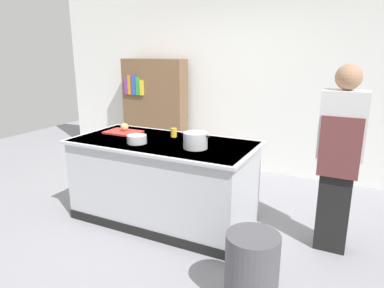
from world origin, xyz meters
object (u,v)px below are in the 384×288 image
(juice_cup, at_px, (174,133))
(bookshelf, at_px, (155,111))
(mixing_bowl, at_px, (137,139))
(trash_bin, at_px, (252,271))
(person_chef, at_px, (339,156))
(onion, at_px, (125,127))
(stock_pot, at_px, (195,140))

(juice_cup, bearing_deg, bookshelf, 128.51)
(mixing_bowl, distance_m, bookshelf, 2.25)
(mixing_bowl, height_order, bookshelf, bookshelf)
(juice_cup, height_order, trash_bin, juice_cup)
(person_chef, bearing_deg, bookshelf, 48.51)
(trash_bin, bearing_deg, onion, 151.01)
(onion, bearing_deg, trash_bin, -28.99)
(onion, distance_m, juice_cup, 0.63)
(mixing_bowl, xyz_separation_m, trash_bin, (1.47, -0.71, -0.65))
(onion, distance_m, person_chef, 2.33)
(stock_pot, relative_size, mixing_bowl, 1.50)
(juice_cup, bearing_deg, person_chef, -0.30)
(stock_pot, bearing_deg, juice_cup, 143.78)
(stock_pot, height_order, person_chef, person_chef)
(mixing_bowl, distance_m, trash_bin, 1.76)
(onion, bearing_deg, juice_cup, 5.98)
(onion, height_order, bookshelf, bookshelf)
(onion, xyz_separation_m, person_chef, (2.33, 0.06, -0.05))
(trash_bin, bearing_deg, person_chef, 68.10)
(trash_bin, bearing_deg, bookshelf, 133.12)
(stock_pot, bearing_deg, onion, 167.06)
(stock_pot, xyz_separation_m, person_chef, (1.29, 0.29, -0.07))
(mixing_bowl, height_order, person_chef, person_chef)
(stock_pot, xyz_separation_m, trash_bin, (0.85, -0.81, -0.69))
(stock_pot, distance_m, juice_cup, 0.51)
(trash_bin, height_order, person_chef, person_chef)
(juice_cup, bearing_deg, trash_bin, -41.32)
(bookshelf, bearing_deg, juice_cup, -51.49)
(stock_pot, bearing_deg, person_chef, 12.86)
(onion, bearing_deg, stock_pot, -12.94)
(onion, xyz_separation_m, stock_pot, (1.04, -0.24, 0.01))
(onion, xyz_separation_m, mixing_bowl, (0.41, -0.34, -0.02))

